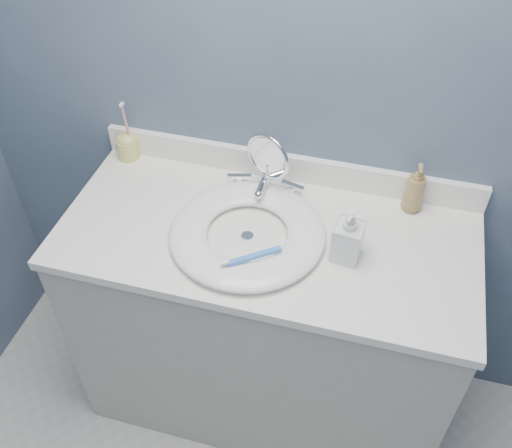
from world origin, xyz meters
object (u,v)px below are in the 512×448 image
(toothbrush_holder, at_px, (127,145))
(makeup_mirror, at_px, (268,164))
(soap_bottle_amber, at_px, (415,188))
(soap_bottle_clear, at_px, (349,234))

(toothbrush_holder, bearing_deg, makeup_mirror, -7.76)
(soap_bottle_amber, distance_m, soap_bottle_clear, 0.29)
(makeup_mirror, relative_size, soap_bottle_amber, 1.38)
(soap_bottle_amber, relative_size, soap_bottle_clear, 0.96)
(soap_bottle_amber, bearing_deg, soap_bottle_clear, -126.59)
(soap_bottle_clear, xyz_separation_m, toothbrush_holder, (-0.77, 0.26, -0.04))
(soap_bottle_clear, relative_size, toothbrush_holder, 0.81)
(soap_bottle_amber, xyz_separation_m, toothbrush_holder, (-0.93, 0.01, -0.03))
(makeup_mirror, distance_m, soap_bottle_amber, 0.44)
(soap_bottle_amber, distance_m, toothbrush_holder, 0.93)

